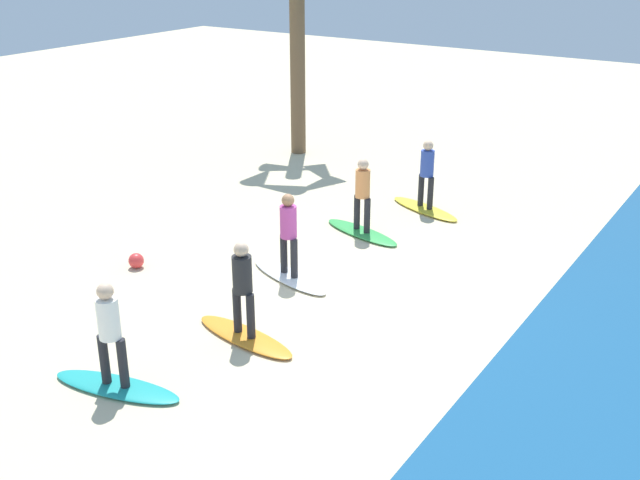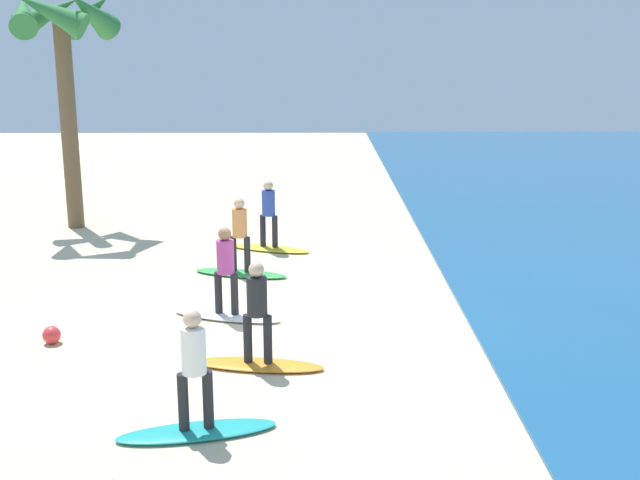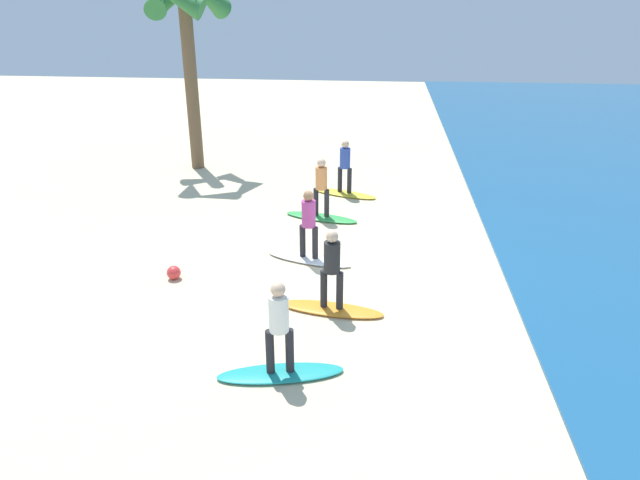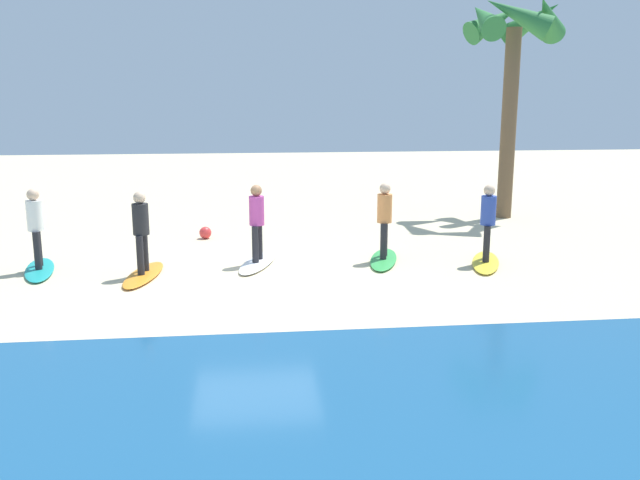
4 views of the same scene
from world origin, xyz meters
name	(u,v)px [view 3 (image 3 of 4)]	position (x,y,z in m)	size (l,w,h in m)	color
ground_plane	(369,265)	(0.00, 0.00, 0.00)	(60.00, 60.00, 0.00)	beige
surfboard_yellow	(344,193)	(-4.99, -0.92, 0.04)	(2.10, 0.56, 0.09)	yellow
surfer_yellow	(345,163)	(-4.99, -0.92, 1.04)	(0.32, 0.44, 1.64)	#232328
surfboard_green	(321,217)	(-2.85, -1.42, 0.04)	(2.10, 0.56, 0.09)	green
surfer_green	(321,183)	(-2.85, -1.42, 1.04)	(0.32, 0.45, 1.64)	#232328
surfboard_white	(309,259)	(-0.09, -1.43, 0.04)	(2.10, 0.56, 0.09)	white
surfer_white	(309,220)	(-0.09, -1.43, 1.04)	(0.32, 0.45, 1.64)	#232328
surfboard_orange	(332,309)	(2.21, -0.69, 0.04)	(2.10, 0.56, 0.09)	orange
surfer_orange	(332,264)	(2.21, -0.69, 1.04)	(0.32, 0.46, 1.64)	#232328
surfboard_teal	(281,373)	(4.41, -1.35, 0.04)	(2.10, 0.56, 0.09)	teal
surfer_teal	(279,321)	(4.41, -1.35, 1.04)	(0.32, 0.45, 1.64)	#232328
palm_tree	(186,15)	(-7.52, -6.37, 5.12)	(2.88, 3.03, 6.39)	brown
beach_ball	(174,273)	(1.17, -4.27, 0.15)	(0.31, 0.31, 0.31)	#E53838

